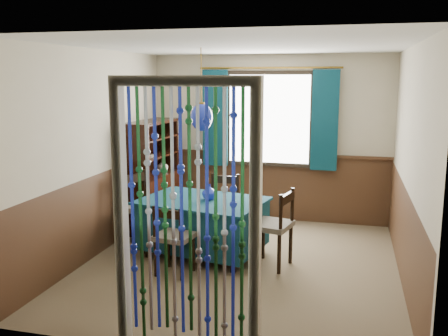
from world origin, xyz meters
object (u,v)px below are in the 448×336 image
(vase_sideboard, at_px, (162,165))
(chair_right, at_px, (274,226))
(chair_near, at_px, (173,237))
(chair_left, at_px, (143,208))
(vase_table, at_px, (209,193))
(pendant_lamp, at_px, (202,117))
(chair_far, at_px, (222,206))
(bowl_shelf, at_px, (148,156))
(dining_table, at_px, (202,223))
(sideboard, at_px, (153,189))

(vase_sideboard, bearing_deg, chair_right, -36.26)
(chair_near, relative_size, chair_left, 0.84)
(vase_table, bearing_deg, pendant_lamp, -153.03)
(vase_table, bearing_deg, chair_far, 90.15)
(chair_near, distance_m, bowl_shelf, 1.77)
(chair_near, bearing_deg, chair_right, 34.31)
(chair_far, bearing_deg, vase_sideboard, -27.17)
(bowl_shelf, bearing_deg, vase_sideboard, 90.00)
(chair_near, bearing_deg, vase_table, 81.14)
(dining_table, bearing_deg, chair_near, -89.96)
(chair_right, bearing_deg, vase_sideboard, 66.77)
(chair_left, bearing_deg, vase_sideboard, -151.46)
(chair_near, height_order, chair_far, chair_far)
(chair_near, relative_size, vase_sideboard, 4.14)
(chair_near, xyz_separation_m, chair_far, (0.21, 1.35, 0.03))
(vase_sideboard, bearing_deg, chair_near, -65.74)
(sideboard, distance_m, pendant_lamp, 1.85)
(chair_near, height_order, vase_sideboard, vase_sideboard)
(chair_left, bearing_deg, sideboard, -145.48)
(dining_table, bearing_deg, bowl_shelf, 155.07)
(chair_near, relative_size, pendant_lamp, 0.84)
(chair_far, height_order, pendant_lamp, pendant_lamp)
(dining_table, height_order, pendant_lamp, pendant_lamp)
(sideboard, bearing_deg, chair_near, -57.80)
(chair_near, distance_m, pendant_lamp, 1.45)
(dining_table, distance_m, sideboard, 1.45)
(chair_far, bearing_deg, dining_table, 84.05)
(chair_far, height_order, bowl_shelf, bowl_shelf)
(pendant_lamp, height_order, bowl_shelf, pendant_lamp)
(chair_right, height_order, vase_sideboard, vase_sideboard)
(chair_left, height_order, vase_table, chair_left)
(chair_near, distance_m, chair_far, 1.36)
(pendant_lamp, bearing_deg, chair_left, 170.96)
(chair_left, distance_m, vase_table, 0.96)
(dining_table, distance_m, vase_table, 0.39)
(chair_right, relative_size, bowl_shelf, 4.58)
(chair_near, xyz_separation_m, vase_table, (0.21, 0.72, 0.36))
(chair_left, bearing_deg, vase_table, 104.77)
(vase_table, bearing_deg, bowl_shelf, 147.80)
(dining_table, xyz_separation_m, chair_left, (-0.84, 0.13, 0.10))
(chair_near, height_order, sideboard, sideboard)
(chair_left, relative_size, sideboard, 0.62)
(bowl_shelf, bearing_deg, sideboard, 102.03)
(vase_table, bearing_deg, chair_right, -13.31)
(chair_left, xyz_separation_m, vase_sideboard, (-0.15, 1.10, 0.37))
(chair_near, xyz_separation_m, chair_right, (1.03, 0.52, 0.05))
(chair_far, xyz_separation_m, vase_sideboard, (-1.07, 0.57, 0.41))
(chair_near, height_order, vase_table, vase_table)
(chair_right, distance_m, vase_sideboard, 2.38)
(dining_table, relative_size, pendant_lamp, 1.69)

